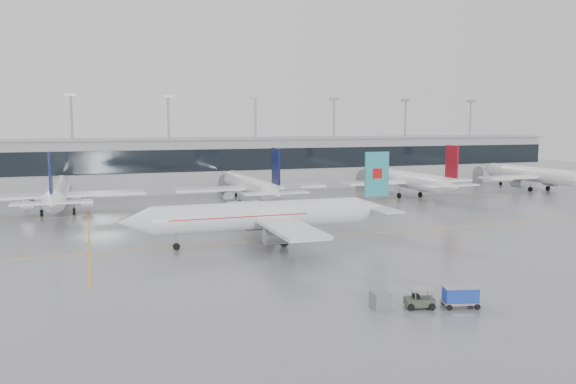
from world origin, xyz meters
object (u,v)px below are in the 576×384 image
object	(u,v)px
air_canada_jet	(269,215)
baggage_cart	(461,295)
baggage_tug	(419,301)
gse_unit	(380,301)

from	to	relation	value
air_canada_jet	baggage_cart	bearing A→B (deg)	104.95
air_canada_jet	baggage_tug	distance (m)	29.80
baggage_tug	gse_unit	world-z (taller)	baggage_tug
baggage_cart	gse_unit	distance (m)	7.02
baggage_tug	gse_unit	size ratio (longest dim) A/B	2.52
baggage_tug	baggage_cart	world-z (taller)	baggage_cart
baggage_cart	gse_unit	xyz separation A→B (m)	(-6.75, 1.92, -0.36)
baggage_tug	air_canada_jet	bearing A→B (deg)	114.32
air_canada_jet	baggage_cart	distance (m)	31.41
air_canada_jet	baggage_cart	size ratio (longest dim) A/B	11.07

